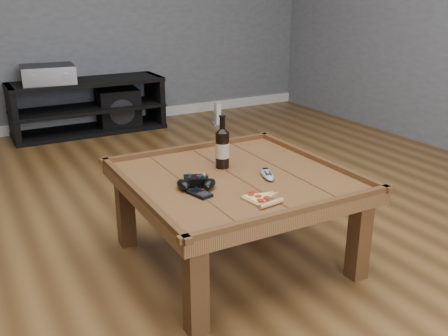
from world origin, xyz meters
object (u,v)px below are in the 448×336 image
media_console (88,107)px  av_receiver (48,74)px  game_controller (196,183)px  smartphone (200,194)px  beer_bottle (222,147)px  game_console (217,114)px  coffee_table (235,187)px  subwoofer (118,108)px  remote_control (267,174)px  pizza_slice (260,199)px

media_console → av_receiver: av_receiver is taller
game_controller → smartphone: bearing=-81.8°
beer_bottle → game_console: 2.62m
coffee_table → game_controller: game_controller is taller
smartphone → subwoofer: smartphone is taller
game_controller → remote_control: game_controller is taller
beer_bottle → smartphone: size_ratio=2.17×
pizza_slice → av_receiver: 3.06m
game_controller → av_receiver: (-0.10, 2.79, 0.10)m
remote_control → subwoofer: 2.90m
game_controller → subwoofer: (0.53, 2.84, -0.28)m
coffee_table → smartphone: coffee_table is taller
remote_control → subwoofer: size_ratio=0.43×
av_receiver → game_console: (1.54, -0.32, -0.48)m
game_controller → subwoofer: 2.91m
pizza_slice → smartphone: size_ratio=1.91×
media_console → subwoofer: bearing=9.1°
pizza_slice → av_receiver: size_ratio=0.48×
beer_bottle → av_receiver: bearing=97.4°
game_controller → av_receiver: av_receiver is taller
beer_bottle → pizza_slice: 0.46m
media_console → remote_control: bearing=-87.4°
coffee_table → pizza_slice: size_ratio=4.39×
media_console → av_receiver: 0.47m
remote_control → game_console: bearing=88.2°
beer_bottle → av_receiver: 2.63m
media_console → beer_bottle: beer_bottle is taller
beer_bottle → subwoofer: (0.29, 2.66, -0.36)m
subwoofer → smartphone: bearing=-95.3°
game_console → remote_control: bearing=-95.5°
game_controller → smartphone: (-0.02, -0.08, -0.02)m
av_receiver → subwoofer: (0.63, 0.05, -0.39)m
beer_bottle → game_controller: size_ratio=1.44×
beer_bottle → pizza_slice: beer_bottle is taller
remote_control → game_console: (1.08, 2.50, -0.36)m
subwoofer → coffee_table: bearing=-90.8°
remote_control → game_console: size_ratio=0.81×
beer_bottle → game_controller: (-0.24, -0.18, -0.08)m
coffee_table → subwoofer: 2.82m
coffee_table → remote_control: 0.17m
coffee_table → game_controller: (-0.23, -0.05, 0.08)m
coffee_table → game_console: size_ratio=4.64×
coffee_table → av_receiver: (-0.33, 2.74, 0.19)m
remote_control → smartphone: bearing=-151.2°
media_console → av_receiver: size_ratio=2.87×
media_console → beer_bottle: 2.63m
smartphone → game_controller: bearing=58.7°
game_controller → smartphone: size_ratio=1.51×
beer_bottle → game_console: beer_bottle is taller
game_controller → av_receiver: bearing=116.3°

